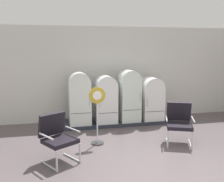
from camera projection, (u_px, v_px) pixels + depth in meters
ground at (150, 165)px, 5.39m from camera, size 12.00×10.00×0.05m
back_wall at (112, 73)px, 8.64m from camera, size 11.76×0.12×3.10m
display_plinth at (116, 122)px, 8.28m from camera, size 3.69×0.95×0.10m
refrigerator_0 at (80, 97)px, 7.76m from camera, size 0.65×0.65×1.59m
refrigerator_1 at (106, 98)px, 7.94m from camera, size 0.63×0.64×1.47m
refrigerator_2 at (129, 94)px, 8.12m from camera, size 0.62×0.70×1.62m
refrigerator_3 at (152, 97)px, 8.30m from camera, size 0.67×0.69×1.37m
armchair_left at (57, 135)px, 5.43m from camera, size 0.89×0.92×1.04m
armchair_right at (179, 121)px, 6.50m from camera, size 0.84×0.88×1.04m
sign_stand at (97, 118)px, 6.41m from camera, size 0.41×0.32×1.46m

